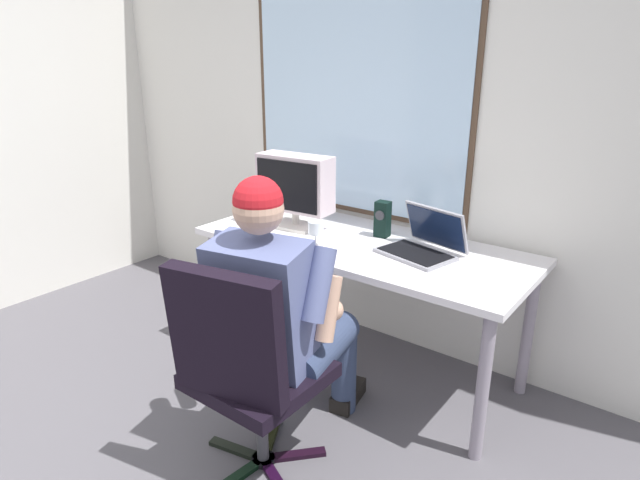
% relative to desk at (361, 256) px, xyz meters
% --- Properties ---
extents(wall_rear, '(4.51, 0.08, 2.67)m').
position_rel_desk_xyz_m(wall_rear, '(-0.14, 0.42, 0.69)').
color(wall_rear, silver).
rests_on(wall_rear, ground).
extents(desk, '(1.74, 0.73, 0.73)m').
position_rel_desk_xyz_m(desk, '(0.00, 0.00, 0.00)').
color(desk, gray).
rests_on(desk, ground).
extents(office_chair, '(0.54, 0.55, 0.96)m').
position_rel_desk_xyz_m(office_chair, '(0.11, -0.98, -0.11)').
color(office_chair, black).
rests_on(office_chair, ground).
extents(person_seated, '(0.60, 0.83, 1.24)m').
position_rel_desk_xyz_m(person_seated, '(0.07, -0.72, -0.01)').
color(person_seated, '#303C5A').
rests_on(person_seated, ground).
extents(crt_monitor, '(0.44, 0.22, 0.40)m').
position_rel_desk_xyz_m(crt_monitor, '(-0.43, -0.01, 0.32)').
color(crt_monitor, beige).
rests_on(crt_monitor, desk).
extents(laptop, '(0.41, 0.37, 0.22)m').
position_rel_desk_xyz_m(laptop, '(0.33, 0.05, 0.14)').
color(laptop, gray).
rests_on(laptop, desk).
extents(wine_glass, '(0.08, 0.08, 0.13)m').
position_rel_desk_xyz_m(wine_glass, '(-0.15, -0.19, 0.17)').
color(wine_glass, silver).
rests_on(wine_glass, desk).
extents(desk_speaker, '(0.08, 0.07, 0.19)m').
position_rel_desk_xyz_m(desk_speaker, '(0.04, 0.14, 0.17)').
color(desk_speaker, black).
rests_on(desk_speaker, desk).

